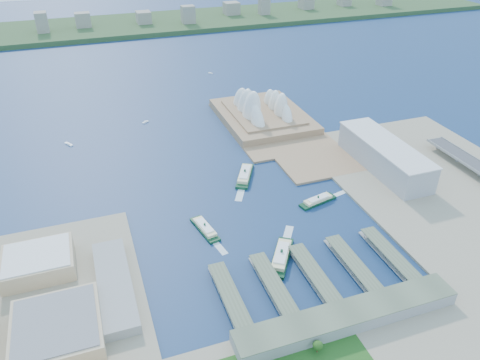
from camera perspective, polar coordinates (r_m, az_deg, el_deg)
name	(u,v)px	position (r m, az deg, el deg)	size (l,w,h in m)	color
ground	(269,235)	(505.28, 3.58, -6.70)	(3000.00, 3000.00, 0.00)	#0E1D42
peninsula	(269,124)	(746.67, 3.56, 6.81)	(135.00, 220.00, 3.00)	#937150
far_shore	(133,25)	(1387.49, -12.92, 17.93)	(2200.00, 260.00, 12.00)	#2D4926
opera_house	(263,102)	(750.72, 2.86, 9.51)	(134.00, 180.00, 58.00)	white
toaster_building	(384,156)	(639.32, 17.17, 2.84)	(45.00, 155.00, 35.00)	#97979D
west_buildings	(8,337)	(425.29, -26.40, -16.75)	(200.00, 280.00, 27.00)	#A18650
ferry_wharves	(313,274)	(456.31, 8.94, -11.29)	(184.00, 90.00, 9.30)	#4F5A44
terminal_building	(348,317)	(418.16, 13.00, -15.95)	(200.00, 28.00, 12.00)	gray
far_skyline	(133,14)	(1361.05, -12.97, 19.12)	(1900.00, 140.00, 55.00)	gray
ferry_a	(205,227)	(509.18, -4.32, -5.72)	(12.73, 50.02, 9.46)	#0D341C
ferry_b	(245,174)	(600.33, 0.60, 0.79)	(15.36, 60.36, 11.41)	#0D341C
ferry_c	(281,254)	(472.71, 5.08, -9.02)	(15.41, 60.55, 11.45)	#0D341C
ferry_d	(318,199)	(559.65, 9.48, -2.32)	(12.36, 48.57, 9.19)	#0D341C
boat_a	(69,144)	(727.28, -20.16, 4.15)	(3.92, 15.68, 3.02)	white
boat_b	(145,122)	(768.43, -11.47, 6.96)	(3.67, 10.48, 2.83)	white
boat_c	(273,92)	(879.54, 4.07, 10.68)	(3.94, 13.51, 3.04)	white
boat_e	(211,73)	(980.71, -3.61, 12.89)	(3.11, 9.78, 2.40)	white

